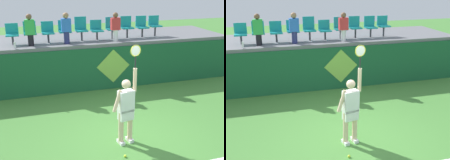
% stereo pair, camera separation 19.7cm
% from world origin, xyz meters
% --- Properties ---
extents(ground_plane, '(40.00, 40.00, 0.00)m').
position_xyz_m(ground_plane, '(0.00, 0.00, 0.00)').
color(ground_plane, '#478438').
extents(court_back_wall, '(11.31, 0.20, 1.60)m').
position_xyz_m(court_back_wall, '(0.00, 3.75, 0.80)').
color(court_back_wall, '#195633').
rests_on(court_back_wall, ground_plane).
extents(spectator_platform, '(11.31, 2.86, 0.12)m').
position_xyz_m(spectator_platform, '(0.00, 5.13, 1.66)').
color(spectator_platform, slate).
rests_on(spectator_platform, court_back_wall).
extents(tennis_player, '(0.75, 0.33, 2.52)m').
position_xyz_m(tennis_player, '(-0.14, -0.11, 0.96)').
color(tennis_player, white).
rests_on(tennis_player, ground_plane).
extents(tennis_ball, '(0.07, 0.07, 0.07)m').
position_xyz_m(tennis_ball, '(-0.37, -0.74, 0.03)').
color(tennis_ball, '#D1E533').
rests_on(tennis_ball, ground_plane).
extents(water_bottle, '(0.06, 0.06, 0.23)m').
position_xyz_m(water_bottle, '(-2.70, 3.83, 1.84)').
color(water_bottle, white).
rests_on(water_bottle, spectator_platform).
extents(stadium_chair_0, '(0.44, 0.42, 0.73)m').
position_xyz_m(stadium_chair_0, '(-2.77, 4.60, 2.13)').
color(stadium_chair_0, '#38383D').
rests_on(stadium_chair_0, spectator_platform).
extents(stadium_chair_1, '(0.44, 0.42, 0.78)m').
position_xyz_m(stadium_chair_1, '(-2.16, 4.60, 2.15)').
color(stadium_chair_1, '#38383D').
rests_on(stadium_chair_1, spectator_platform).
extents(stadium_chair_2, '(0.44, 0.42, 0.75)m').
position_xyz_m(stadium_chair_2, '(-1.53, 4.60, 2.14)').
color(stadium_chair_2, '#38383D').
rests_on(stadium_chair_2, spectator_platform).
extents(stadium_chair_3, '(0.44, 0.42, 0.77)m').
position_xyz_m(stadium_chair_3, '(-0.91, 4.60, 2.15)').
color(stadium_chair_3, '#38383D').
rests_on(stadium_chair_3, spectator_platform).
extents(stadium_chair_4, '(0.44, 0.42, 0.88)m').
position_xyz_m(stadium_chair_4, '(-0.30, 4.61, 2.19)').
color(stadium_chair_4, '#38383D').
rests_on(stadium_chair_4, spectator_platform).
extents(stadium_chair_5, '(0.44, 0.42, 0.73)m').
position_xyz_m(stadium_chair_5, '(0.30, 4.60, 2.13)').
color(stadium_chair_5, '#38383D').
rests_on(stadium_chair_5, spectator_platform).
extents(stadium_chair_6, '(0.44, 0.42, 0.82)m').
position_xyz_m(stadium_chair_6, '(0.91, 4.61, 2.17)').
color(stadium_chair_6, '#38383D').
rests_on(stadium_chair_6, spectator_platform).
extents(stadium_chair_7, '(0.44, 0.42, 0.83)m').
position_xyz_m(stadium_chair_7, '(1.52, 4.61, 2.19)').
color(stadium_chair_7, '#38383D').
rests_on(stadium_chair_7, spectator_platform).
extents(stadium_chair_8, '(0.44, 0.42, 0.82)m').
position_xyz_m(stadium_chair_8, '(2.16, 4.61, 2.18)').
color(stadium_chair_8, '#38383D').
rests_on(stadium_chair_8, spectator_platform).
extents(stadium_chair_9, '(0.44, 0.42, 0.81)m').
position_xyz_m(stadium_chair_9, '(2.72, 4.60, 2.19)').
color(stadium_chair_9, '#38383D').
rests_on(stadium_chair_9, spectator_platform).
extents(spectator_0, '(0.34, 0.21, 1.11)m').
position_xyz_m(spectator_0, '(-0.91, 4.17, 2.31)').
color(spectator_0, navy).
rests_on(spectator_0, spectator_platform).
extents(spectator_1, '(0.34, 0.20, 1.10)m').
position_xyz_m(spectator_1, '(-2.16, 4.19, 2.29)').
color(spectator_1, black).
rests_on(spectator_1, spectator_platform).
extents(spectator_2, '(0.34, 0.20, 1.06)m').
position_xyz_m(spectator_2, '(0.91, 4.14, 2.27)').
color(spectator_2, white).
rests_on(spectator_2, spectator_platform).
extents(wall_signage_mount, '(1.27, 0.01, 1.52)m').
position_xyz_m(wall_signage_mount, '(0.68, 3.64, 0.00)').
color(wall_signage_mount, '#195633').
rests_on(wall_signage_mount, ground_plane).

